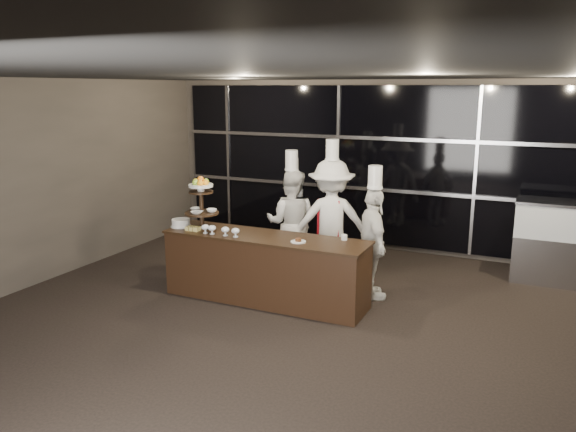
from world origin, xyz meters
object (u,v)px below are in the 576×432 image
at_px(chef_c, 331,221).
at_px(buffet_counter, 265,268).
at_px(display_case, 565,239).
at_px(chef_a, 292,224).
at_px(chef_d, 373,242).
at_px(display_stand, 201,199).
at_px(layer_cake, 181,223).
at_px(chef_b, 292,222).

bearing_deg(chef_c, buffet_counter, -113.14).
xyz_separation_m(display_case, chef_a, (-3.84, -1.29, 0.11)).
height_order(display_case, chef_a, chef_a).
bearing_deg(chef_d, chef_c, 149.62).
bearing_deg(display_stand, buffet_counter, 0.01).
relative_size(layer_cake, chef_c, 0.14).
bearing_deg(chef_d, display_stand, -162.62).
bearing_deg(display_stand, chef_c, 38.04).
bearing_deg(chef_d, buffet_counter, -150.91).
distance_m(chef_b, chef_c, 0.65).
distance_m(display_case, chef_c, 3.46).
height_order(display_case, chef_d, chef_d).
bearing_deg(display_case, layer_cake, -153.15).
relative_size(display_case, chef_c, 0.66).
relative_size(chef_b, chef_d, 1.05).
distance_m(display_stand, chef_d, 2.46).
height_order(chef_b, chef_c, chef_c).
bearing_deg(chef_c, display_case, 22.41).
distance_m(chef_a, chef_c, 0.67).
distance_m(layer_cake, chef_d, 2.73).
xyz_separation_m(buffet_counter, chef_b, (-0.15, 1.17, 0.37)).
relative_size(buffet_counter, layer_cake, 9.47).
xyz_separation_m(chef_a, chef_d, (1.44, -0.49, 0.00)).
height_order(chef_a, chef_b, chef_b).
distance_m(buffet_counter, display_stand, 1.33).
bearing_deg(layer_cake, chef_c, 33.81).
bearing_deg(display_stand, chef_d, 17.38).
bearing_deg(buffet_counter, chef_b, 97.05).
bearing_deg(chef_c, chef_d, -30.38).
height_order(display_stand, layer_cake, display_stand).
relative_size(display_case, chef_a, 0.78).
xyz_separation_m(display_case, chef_d, (-2.40, -1.77, 0.11)).
bearing_deg(chef_a, chef_c, -2.34).
height_order(buffet_counter, chef_b, chef_b).
relative_size(buffet_counter, display_stand, 3.81).
relative_size(display_stand, layer_cake, 2.48).
xyz_separation_m(display_stand, chef_d, (2.29, 0.72, -0.54)).
bearing_deg(chef_a, chef_b, -79.52).
bearing_deg(chef_b, chef_a, 100.48).
xyz_separation_m(display_case, chef_b, (-3.84, -1.32, 0.15)).
relative_size(chef_a, chef_c, 0.85).
distance_m(chef_a, chef_b, 0.05).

